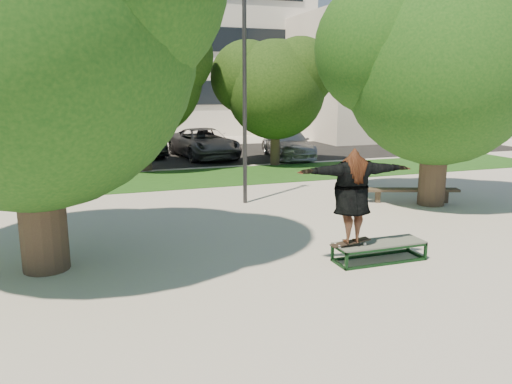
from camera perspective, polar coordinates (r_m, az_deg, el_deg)
name	(u,v)px	position (r m, az deg, el deg)	size (l,w,h in m)	color
ground	(276,261)	(9.84, 2.31, -7.88)	(120.00, 120.00, 0.00)	#AEAA9F
grass_strip	(208,177)	(18.93, -5.49, 1.70)	(30.00, 4.00, 0.02)	#183E11
asphalt_strip	(156,157)	(25.06, -11.32, 3.99)	(40.00, 8.00, 0.01)	black
tree_left	(19,21)	(9.80, -25.44, 17.22)	(6.96, 5.95, 7.12)	#38281E
tree_right	(436,59)	(14.99, 19.92, 14.11)	(6.24, 5.33, 6.51)	#38281E
bg_tree_mid	(139,70)	(20.83, -13.20, 13.44)	(5.76, 4.92, 6.24)	#38281E
bg_tree_right	(273,84)	(21.65, 2.01, 12.27)	(5.04, 4.31, 5.43)	#38281E
lamppost	(245,94)	(14.31, -1.31, 11.16)	(0.25, 0.15, 6.11)	#2D2D30
office_building	(93,24)	(40.88, -18.10, 17.83)	(30.00, 14.12, 16.00)	silver
side_building	(399,78)	(37.37, 16.05, 12.41)	(15.00, 10.00, 8.00)	beige
grind_box	(379,251)	(10.08, 13.89, -6.59)	(1.80, 0.60, 0.38)	black
skater_rig	(352,196)	(9.45, 10.93, -0.43)	(2.25, 0.87, 1.86)	white
bench	(412,191)	(15.34, 17.39, 0.12)	(2.68, 1.26, 0.42)	#443729
car_dark	(144,143)	(25.41, -12.66, 5.54)	(1.40, 4.03, 1.33)	black
car_grey	(204,143)	(24.30, -5.96, 5.58)	(2.34, 5.08, 1.41)	#56555A
car_silver_b	(288,144)	(24.29, 3.63, 5.55)	(1.90, 4.66, 1.35)	#A2A2A6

